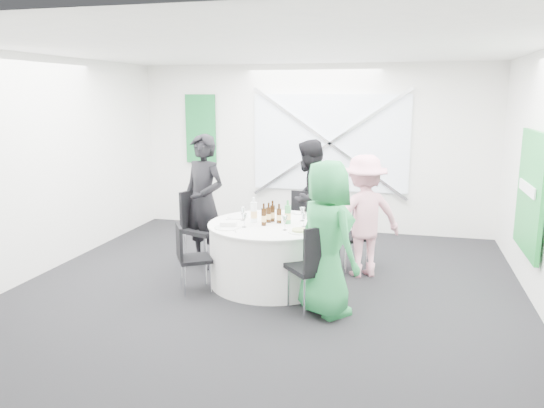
% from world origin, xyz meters
% --- Properties ---
extents(floor, '(6.00, 6.00, 0.00)m').
position_xyz_m(floor, '(0.00, 0.00, 0.00)').
color(floor, black).
rests_on(floor, ground).
extents(ceiling, '(6.00, 6.00, 0.00)m').
position_xyz_m(ceiling, '(0.00, 0.00, 2.80)').
color(ceiling, white).
rests_on(ceiling, wall_back).
extents(wall_back, '(6.00, 0.00, 6.00)m').
position_xyz_m(wall_back, '(0.00, 3.00, 1.40)').
color(wall_back, white).
rests_on(wall_back, floor).
extents(wall_front, '(6.00, 0.00, 6.00)m').
position_xyz_m(wall_front, '(0.00, -3.00, 1.40)').
color(wall_front, white).
rests_on(wall_front, floor).
extents(wall_left, '(0.00, 6.00, 6.00)m').
position_xyz_m(wall_left, '(-3.00, 0.00, 1.40)').
color(wall_left, white).
rests_on(wall_left, floor).
extents(window_panel, '(2.60, 0.03, 1.60)m').
position_xyz_m(window_panel, '(0.30, 2.96, 1.50)').
color(window_panel, silver).
rests_on(window_panel, wall_back).
extents(window_brace_a, '(2.63, 0.05, 1.84)m').
position_xyz_m(window_brace_a, '(0.30, 2.92, 1.50)').
color(window_brace_a, silver).
rests_on(window_brace_a, window_panel).
extents(window_brace_b, '(2.63, 0.05, 1.84)m').
position_xyz_m(window_brace_b, '(0.30, 2.92, 1.50)').
color(window_brace_b, silver).
rests_on(window_brace_b, window_panel).
extents(green_banner, '(0.55, 0.04, 1.20)m').
position_xyz_m(green_banner, '(-2.00, 2.95, 1.70)').
color(green_banner, '#146436').
rests_on(green_banner, wall_back).
extents(green_sign, '(0.05, 1.20, 1.40)m').
position_xyz_m(green_sign, '(2.94, 0.60, 1.20)').
color(green_sign, '#188831').
rests_on(green_sign, wall_right).
extents(banquet_table, '(1.56, 1.56, 0.76)m').
position_xyz_m(banquet_table, '(0.00, 0.20, 0.38)').
color(banquet_table, silver).
rests_on(banquet_table, floor).
extents(chair_back, '(0.50, 0.51, 0.96)m').
position_xyz_m(chair_back, '(0.17, 1.25, 0.56)').
color(chair_back, black).
rests_on(chair_back, floor).
extents(chair_back_left, '(0.61, 0.61, 1.03)m').
position_xyz_m(chair_back_left, '(-1.13, 0.64, 0.61)').
color(chair_back_left, black).
rests_on(chair_back_left, floor).
extents(chair_back_right, '(0.58, 0.58, 0.91)m').
position_xyz_m(chair_back_right, '(0.93, 1.00, 0.53)').
color(chair_back_right, black).
rests_on(chair_back_right, floor).
extents(chair_front_right, '(0.62, 0.63, 0.98)m').
position_xyz_m(chair_front_right, '(0.68, -0.59, 0.57)').
color(chair_front_right, black).
rests_on(chair_front_right, floor).
extents(chair_front_left, '(0.51, 0.51, 0.82)m').
position_xyz_m(chair_front_left, '(-0.87, -0.34, 0.47)').
color(chair_front_left, black).
rests_on(chair_front_left, floor).
extents(person_man_back_left, '(0.77, 0.64, 1.79)m').
position_xyz_m(person_man_back_left, '(-1.04, 0.60, 0.90)').
color(person_man_back_left, black).
rests_on(person_man_back_left, floor).
extents(person_man_back, '(0.58, 0.88, 1.68)m').
position_xyz_m(person_man_back, '(0.22, 1.45, 0.84)').
color(person_man_back, black).
rests_on(person_man_back, floor).
extents(person_woman_pink, '(1.11, 0.89, 1.57)m').
position_xyz_m(person_woman_pink, '(1.06, 0.77, 0.78)').
color(person_woman_pink, pink).
rests_on(person_woman_pink, floor).
extents(person_woman_green, '(0.94, 0.94, 1.65)m').
position_xyz_m(person_woman_green, '(0.78, -0.56, 0.83)').
color(person_woman_green, '#258945').
rests_on(person_woman_green, floor).
extents(plate_back, '(0.26, 0.26, 0.01)m').
position_xyz_m(plate_back, '(0.02, 0.79, 0.77)').
color(plate_back, white).
rests_on(plate_back, banquet_table).
extents(plate_back_left, '(0.27, 0.27, 0.01)m').
position_xyz_m(plate_back_left, '(-0.50, 0.39, 0.77)').
color(plate_back_left, white).
rests_on(plate_back_left, banquet_table).
extents(plate_back_right, '(0.26, 0.26, 0.04)m').
position_xyz_m(plate_back_right, '(0.49, 0.54, 0.78)').
color(plate_back_right, white).
rests_on(plate_back_right, banquet_table).
extents(plate_front_right, '(0.27, 0.27, 0.04)m').
position_xyz_m(plate_front_right, '(0.41, -0.15, 0.78)').
color(plate_front_right, white).
rests_on(plate_front_right, banquet_table).
extents(plate_front_left, '(0.28, 0.28, 0.01)m').
position_xyz_m(plate_front_left, '(-0.46, -0.17, 0.77)').
color(plate_front_left, white).
rests_on(plate_front_left, banquet_table).
extents(napkin, '(0.21, 0.16, 0.05)m').
position_xyz_m(napkin, '(-0.45, -0.11, 0.80)').
color(napkin, silver).
rests_on(napkin, plate_front_left).
extents(beer_bottle_a, '(0.06, 0.06, 0.25)m').
position_xyz_m(beer_bottle_a, '(-0.05, 0.23, 0.85)').
color(beer_bottle_a, '#391E0A').
rests_on(beer_bottle_a, banquet_table).
extents(beer_bottle_b, '(0.06, 0.06, 0.26)m').
position_xyz_m(beer_bottle_b, '(-0.02, 0.29, 0.86)').
color(beer_bottle_b, '#391E0A').
rests_on(beer_bottle_b, banquet_table).
extents(beer_bottle_c, '(0.06, 0.06, 0.24)m').
position_xyz_m(beer_bottle_c, '(0.08, 0.23, 0.85)').
color(beer_bottle_c, '#391E0A').
rests_on(beer_bottle_c, banquet_table).
extents(beer_bottle_d, '(0.06, 0.06, 0.27)m').
position_xyz_m(beer_bottle_d, '(-0.07, 0.07, 0.86)').
color(beer_bottle_d, '#391E0A').
rests_on(beer_bottle_d, banquet_table).
extents(green_water_bottle, '(0.08, 0.08, 0.29)m').
position_xyz_m(green_water_bottle, '(0.19, 0.24, 0.87)').
color(green_water_bottle, '#3A974E').
rests_on(green_water_bottle, banquet_table).
extents(clear_water_bottle, '(0.08, 0.08, 0.31)m').
position_xyz_m(clear_water_bottle, '(-0.23, 0.19, 0.88)').
color(clear_water_bottle, white).
rests_on(clear_water_bottle, banquet_table).
extents(wine_glass_a, '(0.07, 0.07, 0.17)m').
position_xyz_m(wine_glass_a, '(0.40, 0.14, 0.88)').
color(wine_glass_a, white).
rests_on(wine_glass_a, banquet_table).
extents(wine_glass_b, '(0.07, 0.07, 0.17)m').
position_xyz_m(wine_glass_b, '(-0.27, -0.07, 0.88)').
color(wine_glass_b, white).
rests_on(wine_glass_b, banquet_table).
extents(wine_glass_c, '(0.07, 0.07, 0.17)m').
position_xyz_m(wine_glass_c, '(0.33, 0.42, 0.88)').
color(wine_glass_c, white).
rests_on(wine_glass_c, banquet_table).
extents(wine_glass_d, '(0.07, 0.07, 0.17)m').
position_xyz_m(wine_glass_d, '(-0.39, 0.26, 0.88)').
color(wine_glass_d, white).
rests_on(wine_glass_d, banquet_table).
extents(wine_glass_e, '(0.07, 0.07, 0.17)m').
position_xyz_m(wine_glass_e, '(0.22, -0.08, 0.88)').
color(wine_glass_e, white).
rests_on(wine_glass_e, banquet_table).
extents(fork_a, '(0.08, 0.14, 0.01)m').
position_xyz_m(fork_a, '(0.57, 0.28, 0.76)').
color(fork_a, silver).
rests_on(fork_a, banquet_table).
extents(knife_a, '(0.09, 0.14, 0.01)m').
position_xyz_m(knife_a, '(0.38, 0.63, 0.76)').
color(knife_a, silver).
rests_on(knife_a, banquet_table).
extents(fork_b, '(0.15, 0.03, 0.01)m').
position_xyz_m(fork_b, '(0.21, 0.74, 0.76)').
color(fork_b, silver).
rests_on(fork_b, banquet_table).
extents(knife_b, '(0.15, 0.03, 0.01)m').
position_xyz_m(knife_b, '(-0.22, 0.73, 0.76)').
color(knife_b, silver).
rests_on(knife_b, banquet_table).
extents(fork_c, '(0.10, 0.13, 0.01)m').
position_xyz_m(fork_c, '(-0.35, 0.66, 0.76)').
color(fork_c, silver).
rests_on(fork_c, banquet_table).
extents(knife_c, '(0.07, 0.14, 0.01)m').
position_xyz_m(knife_c, '(-0.57, 0.27, 0.76)').
color(knife_c, silver).
rests_on(knife_c, banquet_table).
extents(fork_d, '(0.12, 0.12, 0.01)m').
position_xyz_m(fork_d, '(-0.51, -0.08, 0.76)').
color(fork_d, silver).
rests_on(fork_d, banquet_table).
extents(knife_d, '(0.10, 0.13, 0.01)m').
position_xyz_m(knife_d, '(-0.33, -0.27, 0.76)').
color(knife_d, silver).
rests_on(knife_d, banquet_table).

